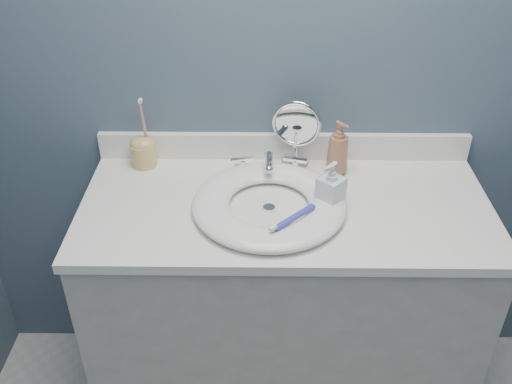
{
  "coord_description": "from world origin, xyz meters",
  "views": [
    {
      "loc": [
        -0.07,
        -0.41,
        1.86
      ],
      "look_at": [
        -0.09,
        0.94,
        0.94
      ],
      "focal_mm": 40.0,
      "sensor_mm": 36.0,
      "label": 1
    }
  ],
  "objects_px": {
    "toothbrush_holder": "(143,150)",
    "soap_bottle_amber": "(338,148)",
    "makeup_mirror": "(296,131)",
    "soap_bottle_clear": "(331,186)"
  },
  "relations": [
    {
      "from": "makeup_mirror",
      "to": "soap_bottle_amber",
      "type": "height_order",
      "value": "makeup_mirror"
    },
    {
      "from": "toothbrush_holder",
      "to": "makeup_mirror",
      "type": "bearing_deg",
      "value": -0.01
    },
    {
      "from": "soap_bottle_amber",
      "to": "toothbrush_holder",
      "type": "height_order",
      "value": "toothbrush_holder"
    },
    {
      "from": "soap_bottle_amber",
      "to": "toothbrush_holder",
      "type": "xyz_separation_m",
      "value": [
        -0.62,
        0.04,
        -0.04
      ]
    },
    {
      "from": "makeup_mirror",
      "to": "soap_bottle_clear",
      "type": "relative_size",
      "value": 1.56
    },
    {
      "from": "soap_bottle_amber",
      "to": "toothbrush_holder",
      "type": "relative_size",
      "value": 0.76
    },
    {
      "from": "soap_bottle_clear",
      "to": "makeup_mirror",
      "type": "bearing_deg",
      "value": 154.35
    },
    {
      "from": "soap_bottle_amber",
      "to": "toothbrush_holder",
      "type": "distance_m",
      "value": 0.63
    },
    {
      "from": "makeup_mirror",
      "to": "soap_bottle_clear",
      "type": "bearing_deg",
      "value": -56.25
    },
    {
      "from": "toothbrush_holder",
      "to": "soap_bottle_amber",
      "type": "bearing_deg",
      "value": -3.68
    }
  ]
}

